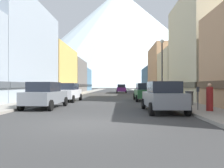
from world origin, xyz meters
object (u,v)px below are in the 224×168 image
Objects in this scene: pedestrian_1 at (73,89)px; streetlamp_right at (162,60)px; parking_meter_near at (198,95)px; pedestrian_0 at (210,98)px; car_left_1 at (68,92)px; potted_plant_0 at (43,95)px; car_driving_0 at (121,89)px; pedestrian_2 at (47,92)px; car_left_0 at (45,95)px; car_right_1 at (145,92)px; car_right_0 at (163,97)px; trash_bin_right at (189,98)px.

streetlamp_right reaches higher than pedestrian_1.
pedestrian_0 is at bearing -39.48° from parking_meter_near.
car_left_1 is at bearing -179.99° from streetlamp_right.
car_left_1 reaches higher than pedestrian_0.
streetlamp_right reaches higher than potted_plant_0.
car_driving_0 is 2.88× the size of pedestrian_0.
potted_plant_0 is at bearing 130.73° from pedestrian_2.
pedestrian_2 is at bearing -49.27° from potted_plant_0.
car_left_0 is at bearing -69.34° from potted_plant_0.
pedestrian_2 reaches higher than car_right_1.
pedestrian_1 reaches higher than pedestrian_2.
car_left_1 is 2.70m from pedestrian_2.
potted_plant_0 is (-12.75, 10.54, -0.49)m from parking_meter_near.
car_driving_0 is 33.61m from parking_meter_near.
car_right_1 is at bearing 103.87° from pedestrian_0.
car_left_0 is at bearing 166.20° from car_right_0.
potted_plant_0 is at bearing -93.61° from pedestrian_1.
car_driving_0 is at bearing 93.80° from car_right_0.
car_right_0 is at bearing -13.80° from car_left_0.
parking_meter_near is at bearing -61.85° from pedestrian_1.
car_left_1 is 5.65× the size of potted_plant_0.
car_left_0 is 1.00× the size of car_left_1.
car_driving_0 is 4.49× the size of trash_bin_right.
car_left_1 reaches higher than trash_bin_right.
trash_bin_right is 15.11m from potted_plant_0.
pedestrian_2 is (-12.50, 10.08, 0.08)m from pedestrian_0.
pedestrian_1 is (-12.60, 18.97, 0.31)m from trash_bin_right.
car_left_0 is 3.34× the size of parking_meter_near.
car_driving_0 reaches higher than potted_plant_0.
car_right_1 reaches higher than pedestrian_0.
car_right_1 is (7.60, 7.45, 0.00)m from car_left_0.
car_left_0 is at bearing 166.21° from pedestrian_0.
car_right_0 reaches higher than parking_meter_near.
pedestrian_1 reaches higher than car_left_1.
parking_meter_near is 0.79× the size of pedestrian_2.
car_driving_0 is 34.08m from pedestrian_0.
parking_meter_near is 9.04m from streetlamp_right.
car_driving_0 reaches higher than pedestrian_0.
pedestrian_0 is (-0.10, -3.87, 0.20)m from trash_bin_right.
car_left_0 is 1.01× the size of car_driving_0.
car_right_1 is (7.60, 0.98, 0.00)m from car_left_1.
trash_bin_right is (4.75, -29.89, -0.26)m from car_driving_0.
trash_bin_right is (10.15, 1.41, -0.26)m from car_left_0.
pedestrian_2 is at bearing 136.67° from car_right_0.
car_right_0 is at bearing -86.20° from car_driving_0.
pedestrian_1 is at bearing 129.85° from streetlamp_right.
streetlamp_right is (-0.40, 8.53, 2.97)m from parking_meter_near.
parking_meter_near reaches higher than potted_plant_0.
streetlamp_right is at bearing 79.48° from car_right_0.
pedestrian_0 is at bearing -38.88° from pedestrian_2.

